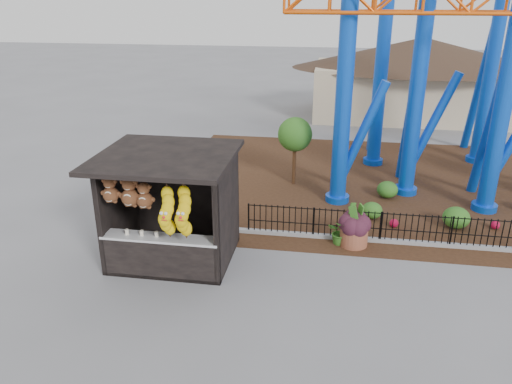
# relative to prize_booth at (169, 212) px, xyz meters

# --- Properties ---
(ground) EXTENTS (120.00, 120.00, 0.00)m
(ground) POSITION_rel_prize_booth_xyz_m (3.00, -0.91, -1.52)
(ground) COLOR slate
(ground) RESTS_ON ground
(mulch_bed) EXTENTS (18.00, 12.00, 0.02)m
(mulch_bed) POSITION_rel_prize_booth_xyz_m (7.00, 7.09, -1.52)
(mulch_bed) COLOR #331E11
(mulch_bed) RESTS_ON ground
(curb) EXTENTS (18.00, 0.18, 0.12)m
(curb) POSITION_rel_prize_booth_xyz_m (7.00, 2.09, -1.46)
(curb) COLOR gray
(curb) RESTS_ON ground
(prize_booth) EXTENTS (3.50, 3.40, 3.12)m
(prize_booth) POSITION_rel_prize_booth_xyz_m (0.00, 0.00, 0.00)
(prize_booth) COLOR black
(prize_booth) RESTS_ON ground
(picket_fence) EXTENTS (12.20, 0.06, 1.00)m
(picket_fence) POSITION_rel_prize_booth_xyz_m (7.90, 2.09, -1.02)
(picket_fence) COLOR black
(picket_fence) RESTS_ON ground
(roller_coaster) EXTENTS (11.00, 6.37, 10.82)m
(roller_coaster) POSITION_rel_prize_booth_xyz_m (8.12, 7.32, 4.92)
(roller_coaster) COLOR blue
(roller_coaster) RESTS_ON ground
(terracotta_planter) EXTENTS (1.05, 1.05, 0.58)m
(terracotta_planter) POSITION_rel_prize_booth_xyz_m (5.01, 1.79, -1.24)
(terracotta_planter) COLOR brown
(terracotta_planter) RESTS_ON ground
(planter_foliage) EXTENTS (0.70, 0.70, 0.64)m
(planter_foliage) POSITION_rel_prize_booth_xyz_m (5.01, 1.79, -0.63)
(planter_foliage) COLOR #351522
(planter_foliage) RESTS_ON terracotta_planter
(potted_plant) EXTENTS (0.89, 0.85, 0.78)m
(potted_plant) POSITION_rel_prize_booth_xyz_m (4.62, 1.79, -1.13)
(potted_plant) COLOR #1B5218
(potted_plant) RESTS_ON ground
(landscaping) EXTENTS (8.35, 3.33, 0.67)m
(landscaping) POSITION_rel_prize_booth_xyz_m (8.00, 4.28, -1.23)
(landscaping) COLOR #2B5D1B
(landscaping) RESTS_ON mulch_bed
(pavilion) EXTENTS (15.00, 15.00, 4.80)m
(pavilion) POSITION_rel_prize_booth_xyz_m (9.00, 19.09, 1.54)
(pavilion) COLOR #BFAD8C
(pavilion) RESTS_ON ground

